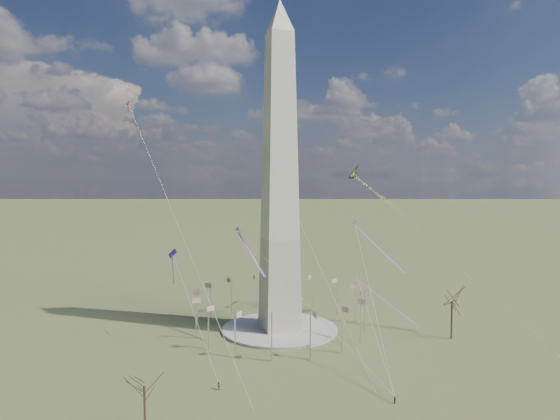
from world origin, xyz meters
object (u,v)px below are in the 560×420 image
object	(u,v)px
tree_near	(452,298)
kite_delta_black	(356,176)
person_west	(219,386)
washington_monument	(280,176)

from	to	relation	value
tree_near	kite_delta_black	world-z (taller)	kite_delta_black
person_west	washington_monument	bearing A→B (deg)	-104.12
washington_monument	person_west	distance (m)	65.31
tree_near	person_west	xyz separation A→B (m)	(-72.23, -13.49, -11.22)
tree_near	kite_delta_black	size ratio (longest dim) A/B	0.89
washington_monument	kite_delta_black	bearing A→B (deg)	20.62
person_west	tree_near	bearing A→B (deg)	-147.88
kite_delta_black	tree_near	bearing A→B (deg)	65.30
washington_monument	person_west	xyz separation A→B (m)	(-26.39, -36.78, -47.07)
washington_monument	person_west	size ratio (longest dim) A/B	56.39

